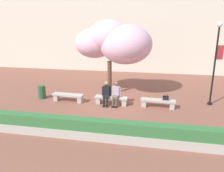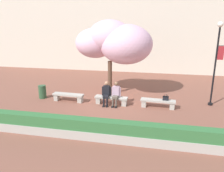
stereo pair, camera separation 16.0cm
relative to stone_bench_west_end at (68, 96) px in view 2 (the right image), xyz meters
The scene contains 12 objects.
ground_plane 2.54m from the stone_bench_west_end, ahead, with size 100.00×100.00×0.00m, color brown.
building_facade 11.61m from the stone_bench_west_end, 76.78° to the left, with size 28.00×4.00×7.91m, color beige.
stone_bench_west_end is the anchor object (origin of this frame).
stone_bench_near_west 2.52m from the stone_bench_west_end, ahead, with size 1.82×0.51×0.45m.
stone_bench_center 5.04m from the stone_bench_west_end, ahead, with size 1.82×0.51×0.45m.
person_seated_left 2.29m from the stone_bench_west_end, ahead, with size 0.51×0.70×1.29m.
person_seated_right 2.82m from the stone_bench_west_end, ahead, with size 0.51×0.70×1.29m.
handbag 5.43m from the stone_bench_west_end, ahead, with size 0.30×0.15×0.34m.
cherry_tree_main 4.18m from the stone_bench_west_end, 38.86° to the left, with size 4.73×3.14×4.55m.
lamp_post_with_banner 8.27m from the stone_bench_west_end, ahead, with size 0.54×0.28×4.41m.
planter_hedge_foreground 4.58m from the stone_bench_west_end, 56.64° to the right, with size 11.19×0.50×0.80m.
trash_bin 1.76m from the stone_bench_west_end, behind, with size 0.44×0.44×0.78m, color #2D5133.
Camera 2 is at (2.35, -11.11, 4.25)m, focal length 35.00 mm.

